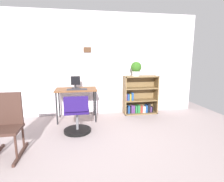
# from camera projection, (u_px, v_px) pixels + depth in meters

# --- Properties ---
(ground_plane) EXTENTS (6.24, 6.24, 0.00)m
(ground_plane) POSITION_uv_depth(u_px,v_px,m) (108.00, 158.00, 2.52)
(ground_plane) COLOR #A59494
(wall_back) EXTENTS (5.20, 0.12, 2.48)m
(wall_back) POSITION_uv_depth(u_px,v_px,m) (95.00, 65.00, 4.37)
(wall_back) COLOR silver
(wall_back) RESTS_ON ground_plane
(desk) EXTENTS (0.90, 0.55, 0.72)m
(desk) POSITION_uv_depth(u_px,v_px,m) (76.00, 92.00, 3.98)
(desk) COLOR brown
(desk) RESTS_ON ground_plane
(monitor) EXTENTS (0.21, 0.18, 0.28)m
(monitor) POSITION_uv_depth(u_px,v_px,m) (76.00, 83.00, 4.01)
(monitor) COLOR #262628
(monitor) RESTS_ON desk
(keyboard) EXTENTS (0.43, 0.13, 0.02)m
(keyboard) POSITION_uv_depth(u_px,v_px,m) (77.00, 89.00, 3.85)
(keyboard) COLOR #2D2D35
(keyboard) RESTS_ON desk
(office_chair) EXTENTS (0.52, 0.55, 0.75)m
(office_chair) POSITION_uv_depth(u_px,v_px,m) (77.00, 116.00, 3.32)
(office_chair) COLOR black
(office_chair) RESTS_ON ground_plane
(rocking_chair) EXTENTS (0.42, 0.64, 0.91)m
(rocking_chair) POSITION_uv_depth(u_px,v_px,m) (7.00, 124.00, 2.58)
(rocking_chair) COLOR #432A23
(rocking_chair) RESTS_ON ground_plane
(bookshelf_low) EXTENTS (0.85, 0.30, 0.96)m
(bookshelf_low) POSITION_uv_depth(u_px,v_px,m) (139.00, 97.00, 4.53)
(bookshelf_low) COLOR brown
(bookshelf_low) RESTS_ON ground_plane
(potted_plant_on_shelf) EXTENTS (0.26, 0.26, 0.35)m
(potted_plant_on_shelf) POSITION_uv_depth(u_px,v_px,m) (136.00, 69.00, 4.32)
(potted_plant_on_shelf) COLOR #B7B2A8
(potted_plant_on_shelf) RESTS_ON bookshelf_low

